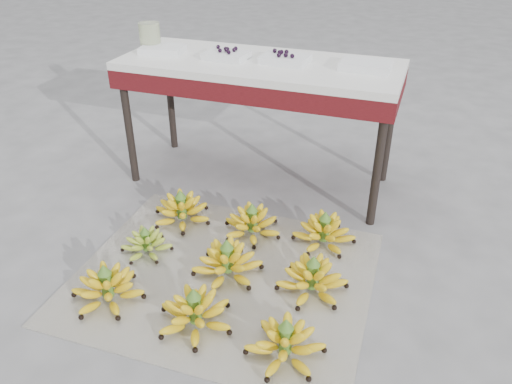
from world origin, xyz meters
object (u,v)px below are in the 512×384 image
(newspaper_mat, at_px, (224,276))
(tray_right, at_px, (285,59))
(bunch_back_right, at_px, (324,233))
(tray_far_left, at_px, (163,49))
(tray_far_right, at_px, (366,65))
(bunch_front_left, at_px, (107,288))
(glass_jar, at_px, (150,36))
(bunch_mid_center, at_px, (227,263))
(vendor_table, at_px, (260,76))
(tray_left, at_px, (226,55))
(bunch_back_left, at_px, (182,210))
(bunch_front_right, at_px, (285,343))
(bunch_front_center, at_px, (195,313))
(bunch_back_center, at_px, (252,223))
(bunch_mid_left, at_px, (146,244))
(bunch_mid_right, at_px, (312,279))

(newspaper_mat, height_order, tray_right, tray_right)
(bunch_back_right, bearing_deg, tray_far_left, 158.10)
(tray_right, relative_size, tray_far_right, 0.99)
(newspaper_mat, xyz_separation_m, bunch_front_left, (-0.38, -0.29, 0.06))
(newspaper_mat, height_order, bunch_front_left, bunch_front_left)
(tray_right, relative_size, glass_jar, 1.70)
(bunch_mid_center, height_order, vendor_table, vendor_table)
(bunch_mid_center, height_order, tray_left, tray_left)
(bunch_front_left, distance_m, bunch_back_left, 0.62)
(newspaper_mat, height_order, bunch_front_right, bunch_front_right)
(bunch_front_left, xyz_separation_m, bunch_back_right, (0.74, 0.67, -0.00))
(bunch_front_left, height_order, tray_left, tray_left)
(newspaper_mat, distance_m, bunch_front_center, 0.31)
(bunch_front_right, relative_size, glass_jar, 2.54)
(bunch_back_center, distance_m, tray_left, 0.90)
(newspaper_mat, bearing_deg, tray_right, 90.55)
(bunch_mid_center, height_order, tray_far_left, tray_far_left)
(bunch_front_left, distance_m, bunch_back_center, 0.74)
(bunch_mid_left, bearing_deg, bunch_front_center, -37.55)
(newspaper_mat, xyz_separation_m, bunch_back_left, (-0.36, 0.33, 0.06))
(bunch_front_left, xyz_separation_m, bunch_front_right, (0.76, -0.04, -0.00))
(tray_far_left, distance_m, tray_far_right, 1.09)
(vendor_table, distance_m, tray_left, 0.20)
(bunch_front_center, height_order, bunch_mid_left, bunch_front_center)
(tray_left, bearing_deg, bunch_back_center, -57.73)
(tray_left, bearing_deg, bunch_back_left, -94.86)
(bunch_mid_left, height_order, tray_right, tray_right)
(vendor_table, bearing_deg, bunch_mid_right, -58.07)
(tray_far_left, bearing_deg, bunch_front_left, -75.09)
(bunch_front_center, height_order, tray_far_left, tray_far_left)
(bunch_mid_right, height_order, tray_left, tray_left)
(bunch_front_right, xyz_separation_m, bunch_mid_left, (-0.77, 0.37, -0.01))
(tray_far_left, xyz_separation_m, glass_jar, (-0.09, 0.04, 0.05))
(bunch_mid_left, distance_m, bunch_back_center, 0.51)
(bunch_mid_right, bearing_deg, bunch_back_center, 136.76)
(bunch_front_center, xyz_separation_m, vendor_table, (-0.15, 1.18, 0.55))
(newspaper_mat, height_order, bunch_back_center, bunch_back_center)
(bunch_back_left, xyz_separation_m, tray_right, (0.36, 0.56, 0.65))
(bunch_mid_center, distance_m, tray_far_left, 1.27)
(bunch_mid_center, bearing_deg, tray_far_left, 106.87)
(newspaper_mat, distance_m, bunch_mid_center, 0.07)
(bunch_mid_right, xyz_separation_m, bunch_back_center, (-0.37, 0.31, -0.00))
(bunch_front_center, relative_size, bunch_mid_center, 0.83)
(newspaper_mat, height_order, tray_left, tray_left)
(bunch_back_center, xyz_separation_m, vendor_table, (-0.15, 0.54, 0.55))
(bunch_back_left, xyz_separation_m, vendor_table, (0.22, 0.55, 0.55))
(tray_far_right, bearing_deg, newspaper_mat, -113.46)
(bunch_mid_left, xyz_separation_m, bunch_mid_right, (0.78, -0.00, 0.01))
(bunch_front_right, xyz_separation_m, bunch_back_center, (-0.37, 0.67, -0.00))
(tray_left, bearing_deg, bunch_front_right, -59.69)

